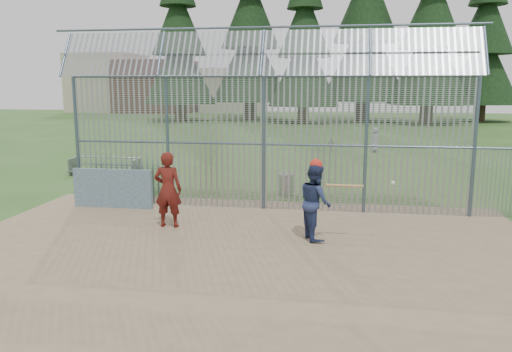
% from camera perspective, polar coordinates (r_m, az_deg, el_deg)
% --- Properties ---
extents(ground, '(120.00, 120.00, 0.00)m').
position_cam_1_polar(ground, '(12.01, -1.48, -7.82)').
color(ground, '#2D511E').
rests_on(ground, ground).
extents(dirt_infield, '(14.00, 10.00, 0.02)m').
position_cam_1_polar(dirt_infield, '(11.54, -1.94, -8.54)').
color(dirt_infield, '#756047').
rests_on(dirt_infield, ground).
extents(dugout_wall, '(2.50, 0.12, 1.20)m').
position_cam_1_polar(dugout_wall, '(15.92, -16.07, -1.37)').
color(dugout_wall, '#38566B').
rests_on(dugout_wall, dirt_infield).
extents(batter, '(1.00, 1.10, 1.86)m').
position_cam_1_polar(batter, '(12.22, 6.79, -2.94)').
color(batter, navy).
rests_on(batter, dirt_infield).
extents(onlooker, '(0.75, 0.50, 2.02)m').
position_cam_1_polar(onlooker, '(13.36, -10.03, -1.54)').
color(onlooker, maroon).
rests_on(onlooker, dirt_infield).
extents(bg_kid_standing, '(0.80, 0.79, 1.40)m').
position_cam_1_polar(bg_kid_standing, '(29.01, 13.39, 4.06)').
color(bg_kid_standing, gray).
rests_on(bg_kid_standing, ground).
extents(bg_kid_seated, '(0.46, 0.45, 0.78)m').
position_cam_1_polar(bg_kid_seated, '(29.02, 8.59, 3.62)').
color(bg_kid_seated, slate).
rests_on(bg_kid_seated, ground).
extents(batting_gear, '(1.98, 0.41, 0.65)m').
position_cam_1_polar(batting_gear, '(12.03, 7.48, 0.90)').
color(batting_gear, red).
rests_on(batting_gear, ground).
extents(trash_can, '(0.56, 0.56, 0.82)m').
position_cam_1_polar(trash_can, '(17.19, 3.47, -0.95)').
color(trash_can, gray).
rests_on(trash_can, ground).
extents(bleacher, '(3.00, 0.95, 0.72)m').
position_cam_1_polar(bleacher, '(21.95, -16.90, 1.18)').
color(bleacher, slate).
rests_on(bleacher, ground).
extents(backstop_fence, '(20.09, 0.81, 5.30)m').
position_cam_1_polar(backstop_fence, '(14.72, 7.87, 4.86)').
color(backstop_fence, '#47566B').
rests_on(backstop_fence, ground).
extents(conifer_row, '(38.48, 12.26, 20.20)m').
position_cam_1_polar(conifer_row, '(53.20, 9.09, 17.90)').
color(conifer_row, '#332319').
rests_on(conifer_row, ground).
extents(distant_buildings, '(26.50, 10.50, 8.00)m').
position_cam_1_polar(distant_buildings, '(72.27, -11.76, 10.05)').
color(distant_buildings, brown).
rests_on(distant_buildings, ground).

